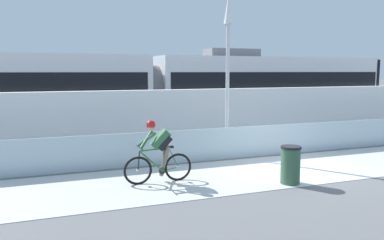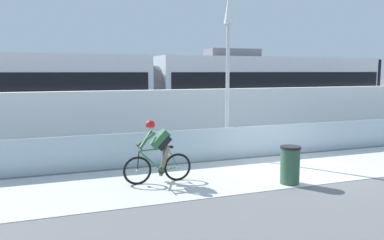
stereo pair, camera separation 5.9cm
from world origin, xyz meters
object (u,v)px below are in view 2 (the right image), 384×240
object	(u,v)px
lamp_post_antenna	(228,56)
trash_bin	(290,165)
tram	(152,93)
cyclist_on_bike	(158,152)

from	to	relation	value
lamp_post_antenna	trash_bin	bearing A→B (deg)	-87.95
trash_bin	lamp_post_antenna	bearing A→B (deg)	92.05
tram	cyclist_on_bike	world-z (taller)	tram
tram	lamp_post_antenna	distance (m)	5.08
trash_bin	cyclist_on_bike	bearing A→B (deg)	157.81
tram	cyclist_on_bike	size ratio (longest dim) A/B	12.75
cyclist_on_bike	lamp_post_antenna	distance (m)	4.42
lamp_post_antenna	cyclist_on_bike	bearing A→B (deg)	-143.84
tram	trash_bin	distance (m)	8.35
tram	cyclist_on_bike	xyz separation A→B (m)	(-1.63, -6.85, -1.11)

